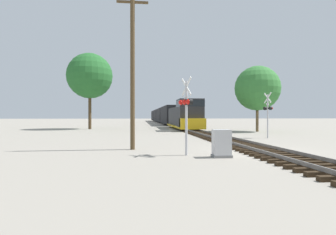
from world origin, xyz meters
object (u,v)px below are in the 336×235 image
object	(u,v)px
crossing_signal_near	(186,106)
relay_cabinet	(222,144)
tree_mid_background	(90,76)
tree_far_right	(257,88)
freight_train	(163,116)
utility_pole	(133,68)
crossing_signal_far	(268,111)

from	to	relation	value
crossing_signal_near	relay_cabinet	xyz separation A→B (m)	(1.55, -0.78, -1.76)
tree_mid_background	tree_far_right	bearing A→B (deg)	-21.70
freight_train	relay_cabinet	size ratio (longest dim) A/B	65.32
utility_pole	tree_far_right	size ratio (longest dim) A/B	1.11
freight_train	tree_far_right	distance (m)	43.49
crossing_signal_near	crossing_signal_far	size ratio (longest dim) A/B	0.96
crossing_signal_near	tree_mid_background	size ratio (longest dim) A/B	0.34
tree_mid_background	relay_cabinet	bearing A→B (deg)	-68.28
freight_train	utility_pole	distance (m)	59.07
crossing_signal_far	tree_far_right	xyz separation A→B (m)	(3.40, 9.38, 3.00)
crossing_signal_near	tree_far_right	xyz separation A→B (m)	(12.28, 18.52, 2.99)
crossing_signal_far	tree_far_right	distance (m)	10.42
tree_far_right	crossing_signal_near	bearing A→B (deg)	-123.56
tree_far_right	crossing_signal_far	bearing A→B (deg)	-109.92
relay_cabinet	tree_mid_background	xyz separation A→B (m)	(-11.16, 28.01, 7.25)
tree_mid_background	freight_train	bearing A→B (deg)	67.77
relay_cabinet	utility_pole	world-z (taller)	utility_pole
crossing_signal_near	relay_cabinet	world-z (taller)	crossing_signal_near
crossing_signal_far	tree_far_right	bearing A→B (deg)	-31.75
freight_train	tree_mid_background	distance (m)	37.08
crossing_signal_near	tree_mid_background	bearing A→B (deg)	179.73
freight_train	crossing_signal_near	world-z (taller)	freight_train
utility_pole	tree_far_right	distance (m)	21.90
relay_cabinet	tree_mid_background	world-z (taller)	tree_mid_background
tree_far_right	tree_mid_background	bearing A→B (deg)	158.30
crossing_signal_far	tree_mid_background	bearing A→B (deg)	33.80
freight_train	tree_mid_background	xyz separation A→B (m)	(-13.85, -33.90, 5.81)
tree_far_right	freight_train	bearing A→B (deg)	100.68
crossing_signal_far	relay_cabinet	bearing A→B (deg)	131.69
utility_pole	tree_mid_background	bearing A→B (deg)	105.73
freight_train	crossing_signal_near	xyz separation A→B (m)	(-4.25, -61.13, 0.33)
crossing_signal_far	relay_cabinet	size ratio (longest dim) A/B	3.08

